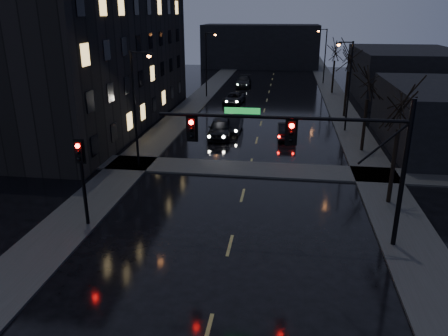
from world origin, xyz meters
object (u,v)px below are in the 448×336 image
(oncoming_car_b, at_px, (232,123))
(oncoming_car_d, at_px, (244,82))
(oncoming_car_c, at_px, (234,98))
(lead_car, at_px, (287,130))
(oncoming_car_a, at_px, (220,128))

(oncoming_car_b, relative_size, oncoming_car_d, 0.88)
(oncoming_car_d, bearing_deg, oncoming_car_c, -91.13)
(oncoming_car_d, bearing_deg, lead_car, -77.98)
(oncoming_car_b, height_order, lead_car, oncoming_car_b)
(oncoming_car_b, distance_m, lead_car, 5.17)
(oncoming_car_a, distance_m, oncoming_car_c, 14.89)
(oncoming_car_a, distance_m, oncoming_car_b, 2.20)
(oncoming_car_c, bearing_deg, oncoming_car_a, -80.98)
(oncoming_car_d, relative_size, lead_car, 1.23)
(oncoming_car_a, xyz_separation_m, oncoming_car_b, (0.78, 2.06, -0.06))
(oncoming_car_b, xyz_separation_m, oncoming_car_d, (-1.44, 25.18, -0.00))
(oncoming_car_c, xyz_separation_m, oncoming_car_d, (-0.07, 12.36, 0.12))
(oncoming_car_d, height_order, lead_car, oncoming_car_d)
(oncoming_car_b, height_order, oncoming_car_d, oncoming_car_b)
(oncoming_car_c, bearing_deg, oncoming_car_b, -77.14)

